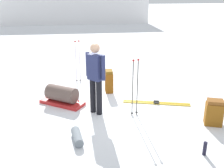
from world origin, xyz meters
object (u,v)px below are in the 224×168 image
at_px(sleeping_mat_rolled, 77,137).
at_px(ski_poles_planted_far, 78,60).
at_px(backpack_bright, 214,113).
at_px(thermos_bottle, 205,149).
at_px(skier_standing, 96,75).
at_px(backpack_large_dark, 109,81).
at_px(ski_pair_near, 156,103).
at_px(ski_poles_planted_near, 135,85).
at_px(gear_sled, 62,96).

bearing_deg(sleeping_mat_rolled, ski_poles_planted_far, 88.15).
distance_m(backpack_bright, sleeping_mat_rolled, 3.00).
bearing_deg(thermos_bottle, ski_poles_planted_far, 117.00).
bearing_deg(skier_standing, backpack_large_dark, 69.94).
xyz_separation_m(ski_pair_near, backpack_large_dark, (-1.12, 0.99, 0.30)).
bearing_deg(thermos_bottle, backpack_bright, 56.07).
height_order(sleeping_mat_rolled, thermos_bottle, thermos_bottle).
bearing_deg(backpack_bright, ski_pair_near, 125.55).
bearing_deg(thermos_bottle, ski_pair_near, 94.79).
height_order(backpack_large_dark, ski_poles_planted_near, ski_poles_planted_near).
height_order(ski_poles_planted_near, gear_sled, ski_poles_planted_near).
relative_size(backpack_bright, ski_poles_planted_far, 0.44).
distance_m(backpack_bright, ski_poles_planted_far, 4.32).
xyz_separation_m(skier_standing, gear_sled, (-0.83, 0.63, -0.73)).
relative_size(ski_pair_near, ski_poles_planted_far, 1.28).
relative_size(skier_standing, ski_pair_near, 1.00).
relative_size(skier_standing, gear_sled, 1.42).
bearing_deg(backpack_large_dark, gear_sled, -152.25).
relative_size(skier_standing, sleeping_mat_rolled, 3.09).
bearing_deg(backpack_large_dark, backpack_bright, -48.13).
relative_size(ski_pair_near, backpack_bright, 2.92).
bearing_deg(ski_pair_near, thermos_bottle, -85.21).
bearing_deg(sleeping_mat_rolled, gear_sled, 100.83).
height_order(backpack_bright, sleeping_mat_rolled, backpack_bright).
distance_m(backpack_large_dark, ski_poles_planted_near, 1.68).
bearing_deg(ski_pair_near, ski_poles_planted_far, 135.59).
distance_m(ski_poles_planted_far, sleeping_mat_rolled, 3.52).
xyz_separation_m(backpack_bright, ski_poles_planted_near, (-1.62, 0.68, 0.47)).
distance_m(backpack_large_dark, ski_poles_planted_far, 1.34).
relative_size(backpack_bright, gear_sled, 0.49).
xyz_separation_m(skier_standing, thermos_bottle, (1.79, -1.99, -0.82)).
xyz_separation_m(backpack_large_dark, backpack_bright, (2.02, -2.25, -0.03)).
bearing_deg(gear_sled, ski_poles_planted_far, 74.21).
relative_size(skier_standing, ski_poles_planted_near, 1.24).
bearing_deg(ski_poles_planted_near, backpack_large_dark, 104.23).
xyz_separation_m(skier_standing, backpack_large_dark, (0.48, 1.32, -0.64)).
relative_size(backpack_large_dark, sleeping_mat_rolled, 1.18).
relative_size(ski_pair_near, thermos_bottle, 6.57).
height_order(skier_standing, ski_pair_near, skier_standing).
bearing_deg(skier_standing, ski_poles_planted_near, -15.85).
height_order(ski_pair_near, backpack_large_dark, backpack_large_dark).
bearing_deg(backpack_large_dark, skier_standing, -110.06).
xyz_separation_m(skier_standing, ski_poles_planted_near, (0.88, -0.25, -0.20)).
distance_m(ski_poles_planted_far, gear_sled, 1.77).
xyz_separation_m(skier_standing, sleeping_mat_rolled, (-0.48, -1.19, -0.86)).
xyz_separation_m(backpack_large_dark, gear_sled, (-1.31, -0.69, -0.09)).
relative_size(backpack_large_dark, ski_poles_planted_near, 0.47).
xyz_separation_m(backpack_large_dark, thermos_bottle, (1.31, -3.31, -0.19)).
distance_m(backpack_bright, thermos_bottle, 1.28).
relative_size(skier_standing, backpack_bright, 2.91).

